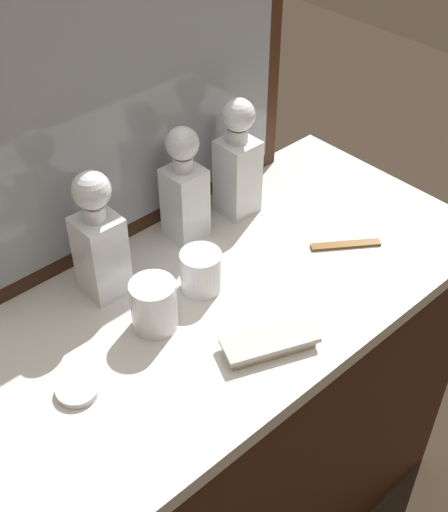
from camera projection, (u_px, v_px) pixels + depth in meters
name	position (u px, v px, depth m)	size (l,w,h in m)	color
ground_plane	(224.00, 512.00, 1.85)	(6.00, 6.00, 0.00)	#2D2319
dresser	(224.00, 419.00, 1.57)	(1.10, 0.55, 0.83)	#381E11
dresser_mirror	(131.00, 104.00, 1.26)	(0.78, 0.03, 0.58)	#381E11
crystal_decanter_rear	(100.00, 246.00, 1.23)	(0.08, 0.08, 0.26)	white
crystal_decanter_front	(238.00, 168.00, 1.43)	(0.08, 0.08, 0.27)	white
crystal_decanter_far_right	(185.00, 195.00, 1.36)	(0.07, 0.07, 0.25)	white
crystal_tumbler_left	(201.00, 273.00, 1.28)	(0.08, 0.08, 0.08)	white
crystal_tumbler_right	(154.00, 307.00, 1.20)	(0.08, 0.08, 0.10)	white
silver_brush_front	(270.00, 343.00, 1.18)	(0.18, 0.12, 0.02)	#B7A88C
porcelain_dish	(78.00, 390.00, 1.11)	(0.07, 0.07, 0.01)	silver
tortoiseshell_comb	(346.00, 245.00, 1.40)	(0.13, 0.10, 0.01)	brown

